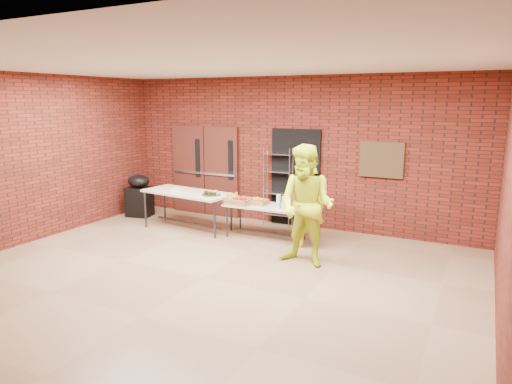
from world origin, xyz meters
TOP-DOWN VIEW (x-y plane):
  - room at (0.00, 0.00)m, footprint 8.08×7.08m
  - double_doors at (-2.20, 3.44)m, footprint 1.78×0.12m
  - dark_doorway at (0.10, 3.46)m, footprint 1.10×0.06m
  - bronze_plaque at (1.90, 3.45)m, footprint 0.85×0.04m
  - wire_rack at (-0.25, 3.32)m, footprint 0.63×0.25m
  - table_left at (-1.82, 2.17)m, footprint 2.05×1.05m
  - table_right at (-0.05, 2.30)m, footprint 1.63×0.69m
  - basket_bananas at (-0.75, 2.25)m, footprint 0.42×0.33m
  - basket_oranges at (-0.25, 2.31)m, footprint 0.40×0.31m
  - basket_apples at (-0.57, 2.17)m, footprint 0.49×0.38m
  - muffin_tray at (-1.17, 2.08)m, footprint 0.38×0.38m
  - napkin_box at (-2.07, 2.14)m, footprint 0.19×0.12m
  - coffee_dispenser at (0.64, 2.47)m, footprint 0.41×0.37m
  - cup_stack_front at (0.27, 2.19)m, footprint 0.08×0.08m
  - cup_stack_mid at (0.42, 2.11)m, footprint 0.09×0.09m
  - cup_stack_back at (0.18, 2.38)m, footprint 0.08×0.08m
  - covered_grill at (-3.48, 2.56)m, footprint 0.62×0.56m
  - volunteer_woman at (0.90, 2.14)m, footprint 0.65×0.53m
  - volunteer_man at (1.18, 1.28)m, footprint 1.06×0.87m

SIDE VIEW (x-z plane):
  - covered_grill at x=-3.48m, z-range 0.00..0.99m
  - table_right at x=-0.05m, z-range 0.28..0.95m
  - basket_oranges at x=-0.25m, z-range 0.66..0.79m
  - basket_bananas at x=-0.75m, z-range 0.66..0.79m
  - basket_apples at x=-0.57m, z-range 0.66..0.81m
  - table_left at x=-1.82m, z-range 0.34..1.14m
  - volunteer_woman at x=0.90m, z-range 0.00..1.54m
  - cup_stack_back at x=0.18m, z-range 0.67..0.89m
  - cup_stack_front at x=0.27m, z-range 0.67..0.92m
  - cup_stack_mid at x=0.42m, z-range 0.67..0.93m
  - napkin_box at x=-2.07m, z-range 0.81..0.87m
  - muffin_tray at x=-1.17m, z-range 0.80..0.90m
  - wire_rack at x=-0.25m, z-range 0.00..1.70m
  - coffee_dispenser at x=0.64m, z-range 0.67..1.21m
  - volunteer_man at x=1.18m, z-range 0.00..2.00m
  - dark_doorway at x=0.10m, z-range 0.00..2.10m
  - double_doors at x=-2.20m, z-range 0.00..2.10m
  - bronze_plaque at x=1.90m, z-range 1.20..1.90m
  - room at x=0.00m, z-range -0.04..3.24m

